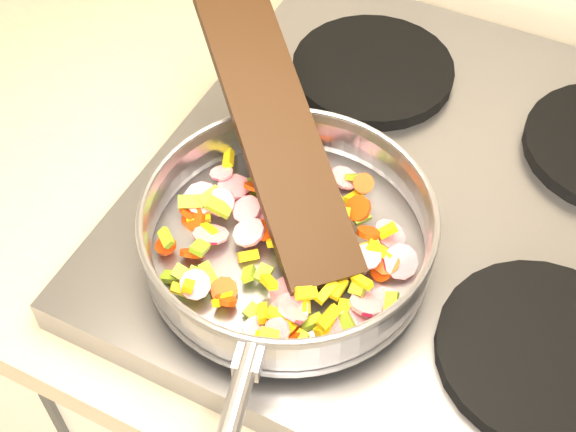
% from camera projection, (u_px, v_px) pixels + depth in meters
% --- Properties ---
extents(cooktop, '(0.60, 0.60, 0.04)m').
position_uv_depth(cooktop, '(442.00, 208.00, 0.84)').
color(cooktop, '#939399').
rests_on(cooktop, counter_top).
extents(grate_fl, '(0.19, 0.19, 0.02)m').
position_uv_depth(grate_fl, '(262.00, 239.00, 0.78)').
color(grate_fl, black).
rests_on(grate_fl, cooktop).
extents(grate_fr, '(0.19, 0.19, 0.02)m').
position_uv_depth(grate_fr, '(543.00, 353.00, 0.70)').
color(grate_fr, black).
rests_on(grate_fr, cooktop).
extents(grate_bl, '(0.19, 0.19, 0.02)m').
position_uv_depth(grate_bl, '(373.00, 70.00, 0.94)').
color(grate_bl, black).
rests_on(grate_bl, cooktop).
extents(saute_pan, '(0.32, 0.48, 0.06)m').
position_uv_depth(saute_pan, '(287.00, 232.00, 0.74)').
color(saute_pan, '#9E9EA5').
rests_on(saute_pan, grate_fl).
extents(vegetable_heap, '(0.24, 0.24, 0.04)m').
position_uv_depth(vegetable_heap, '(287.00, 241.00, 0.75)').
color(vegetable_heap, yellow).
rests_on(vegetable_heap, saute_pan).
extents(wooden_spatula, '(0.27, 0.27, 0.12)m').
position_uv_depth(wooden_spatula, '(275.00, 128.00, 0.76)').
color(wooden_spatula, black).
rests_on(wooden_spatula, saute_pan).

